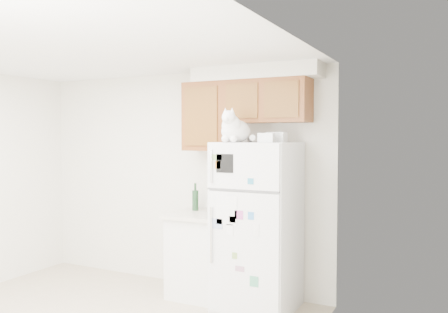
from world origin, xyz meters
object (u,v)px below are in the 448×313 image
Objects in this scene: refrigerator at (257,226)px; storage_box_back at (277,137)px; storage_box_front at (266,138)px; bottle_green at (195,197)px; cat at (235,129)px; base_counter at (202,254)px; bottle_amber at (212,197)px.

storage_box_back is (0.19, 0.06, 0.90)m from refrigerator.
bottle_green is (-0.98, 0.31, -0.67)m from storage_box_front.
storage_box_front is 0.48× the size of bottle_green.
refrigerator is 0.89m from bottle_green.
storage_box_back is at bearing 41.26° from cat.
storage_box_back is (0.33, 0.29, -0.08)m from cat.
refrigerator is 0.91m from storage_box_front.
cat is 3.19× the size of storage_box_front.
storage_box_front is (0.83, -0.19, 1.28)m from base_counter.
storage_box_front is (0.29, 0.12, -0.08)m from cat.
bottle_green is at bearing 155.69° from storage_box_front.
storage_box_front reaches higher than base_counter.
base_counter is 6.13× the size of storage_box_front.
bottle_green is (-0.84, 0.20, 0.22)m from refrigerator.
refrigerator is 5.47× the size of bottle_green.
bottle_amber is at bearing 2.33° from bottle_green.
storage_box_back is 0.55× the size of bottle_amber.
storage_box_back is (0.88, -0.02, 1.29)m from base_counter.
base_counter is at bearing 173.91° from refrigerator.
storage_box_front is 0.46× the size of bottle_amber.
cat is at bearing -121.60° from refrigerator.
refrigerator is 0.79m from base_counter.
cat is at bearing -41.93° from bottle_amber.
cat is at bearing -164.55° from storage_box_front.
storage_box_back is at bearing -7.71° from bottle_green.
bottle_amber reaches higher than bottle_green.
storage_box_front reaches higher than bottle_green.
base_counter is 2.81× the size of bottle_amber.
refrigerator is 9.44× the size of storage_box_back.
bottle_green is (-0.69, 0.43, -0.75)m from cat.
bottle_amber is (0.21, 0.01, 0.01)m from bottle_green.
cat is 0.45m from storage_box_back.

